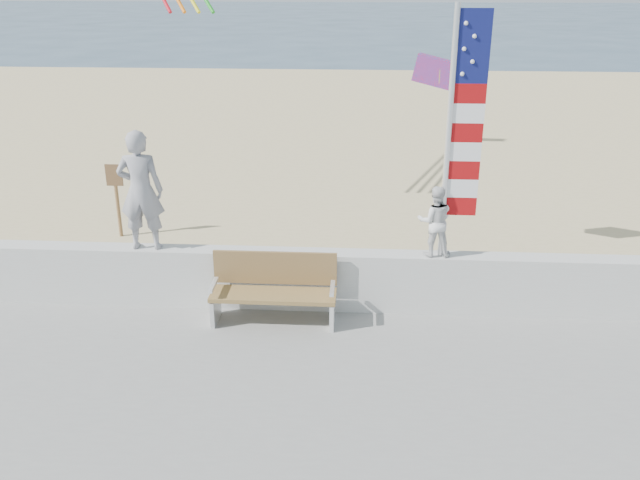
# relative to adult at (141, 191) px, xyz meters

# --- Properties ---
(ground) EXTENTS (220.00, 220.00, 0.00)m
(ground) POSITION_rel_adult_xyz_m (2.42, -2.00, -1.98)
(ground) COLOR #304960
(ground) RESTS_ON ground
(sand) EXTENTS (90.00, 40.00, 0.08)m
(sand) POSITION_rel_adult_xyz_m (2.42, 7.00, -1.94)
(sand) COLOR #D2BE8C
(sand) RESTS_ON ground
(seawall) EXTENTS (30.00, 0.35, 0.90)m
(seawall) POSITION_rel_adult_xyz_m (2.42, 0.00, -1.35)
(seawall) COLOR silver
(seawall) RESTS_ON boardwalk
(adult) EXTENTS (0.68, 0.47, 1.79)m
(adult) POSITION_rel_adult_xyz_m (0.00, 0.00, 0.00)
(adult) COLOR #949398
(adult) RESTS_ON seawall
(child) EXTENTS (0.51, 0.40, 1.05)m
(child) POSITION_rel_adult_xyz_m (4.27, 0.00, -0.37)
(child) COLOR silver
(child) RESTS_ON seawall
(bench) EXTENTS (1.80, 0.57, 1.00)m
(bench) POSITION_rel_adult_xyz_m (1.97, -0.45, -1.29)
(bench) COLOR olive
(bench) RESTS_ON boardwalk
(flag) EXTENTS (0.50, 0.08, 3.50)m
(flag) POSITION_rel_adult_xyz_m (4.50, -0.00, 1.02)
(flag) COLOR white
(flag) RESTS_ON seawall
(parafoil_kite) EXTENTS (0.90, 0.42, 0.60)m
(parafoil_kite) POSITION_rel_adult_xyz_m (4.45, 2.18, 1.41)
(parafoil_kite) COLOR red
(parafoil_kite) RESTS_ON ground
(sign) EXTENTS (0.32, 0.07, 1.46)m
(sign) POSITION_rel_adult_xyz_m (-1.50, 2.92, -1.03)
(sign) COLOR olive
(sign) RESTS_ON sand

